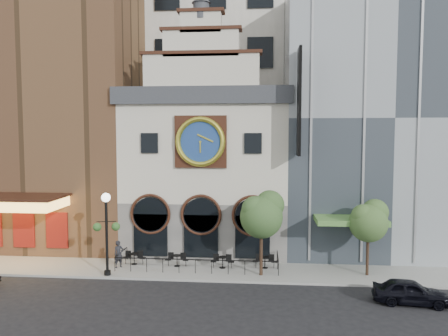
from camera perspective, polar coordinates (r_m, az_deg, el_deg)
ground at (r=27.78m, az=-4.16°, el=-14.62°), size 120.00×120.00×0.00m
sidewalk at (r=30.10m, az=-3.38°, el=-12.95°), size 44.00×5.00×0.15m
clock_building at (r=34.09m, az=-2.13°, el=0.43°), size 12.60×8.78×18.65m
theater_building at (r=39.96m, az=-20.83°, el=9.22°), size 14.00×15.60×25.00m
retail_building at (r=36.97m, az=18.82°, el=5.87°), size 14.00×14.40×20.00m
office_tower at (r=47.40m, az=-0.25°, el=17.76°), size 20.00×16.00×40.00m
cafe_railing at (r=29.95m, az=-3.39°, el=-11.99°), size 10.60×2.60×0.90m
bistro_0 at (r=31.15m, az=-11.65°, el=-11.40°), size 1.58×0.68×0.90m
bistro_1 at (r=30.28m, az=-6.15°, el=-11.80°), size 1.58×0.68×0.90m
bistro_2 at (r=29.73m, az=-0.20°, el=-12.08°), size 1.58×0.68×0.90m
bistro_3 at (r=29.84m, az=5.37°, el=-12.03°), size 1.58×0.68×0.90m
car_right at (r=26.20m, az=23.16°, el=-14.63°), size 4.05×2.06×1.32m
pedestrian at (r=30.57m, az=-13.60°, el=-10.87°), size 0.78×0.78×1.82m
lamppost at (r=28.63m, az=-15.10°, el=-7.14°), size 1.65×0.79×5.24m
tree_left at (r=27.64m, az=5.01°, el=-5.93°), size 2.79×2.69×5.38m
tree_right at (r=29.09m, az=18.41°, el=-6.44°), size 2.51×2.41×4.83m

